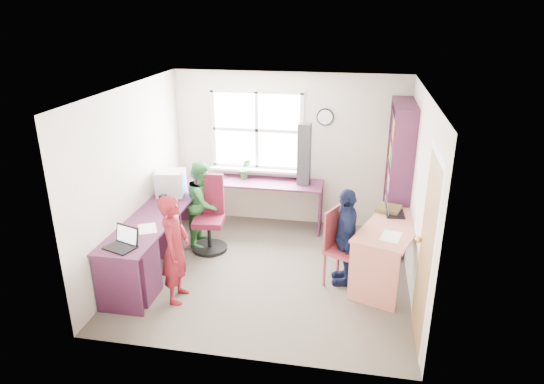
% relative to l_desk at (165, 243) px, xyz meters
% --- Properties ---
extents(room, '(3.64, 3.44, 2.44)m').
position_rel_l_desk_xyz_m(room, '(1.32, 0.38, 0.76)').
color(room, '#4C443B').
rests_on(room, ground).
extents(l_desk, '(2.38, 2.95, 0.75)m').
position_rel_l_desk_xyz_m(l_desk, '(0.00, 0.00, 0.00)').
color(l_desk, '#4E1F3D').
rests_on(l_desk, ground).
extents(right_desk, '(1.05, 1.49, 0.78)m').
position_rel_l_desk_xyz_m(right_desk, '(2.86, 0.37, 0.11)').
color(right_desk, '#E38471').
rests_on(right_desk, ground).
extents(bookshelf, '(0.30, 1.02, 2.10)m').
position_rel_l_desk_xyz_m(bookshelf, '(2.96, 1.47, 0.55)').
color(bookshelf, '#4E1F3D').
rests_on(bookshelf, ground).
extents(swivel_chair, '(0.56, 0.56, 1.09)m').
position_rel_l_desk_xyz_m(swivel_chair, '(0.34, 0.84, 0.01)').
color(swivel_chair, black).
rests_on(swivel_chair, ground).
extents(wooden_chair, '(0.57, 0.57, 0.99)m').
position_rel_l_desk_xyz_m(wooden_chair, '(2.23, 0.21, 0.08)').
color(wooden_chair, '#A0353C').
rests_on(wooden_chair, ground).
extents(crt_monitor, '(0.43, 0.39, 0.38)m').
position_rel_l_desk_xyz_m(crt_monitor, '(-0.22, 0.89, 0.49)').
color(crt_monitor, silver).
rests_on(crt_monitor, l_desk).
extents(laptop_left, '(0.41, 0.37, 0.23)m').
position_rel_l_desk_xyz_m(laptop_left, '(-0.19, -0.70, 0.35)').
color(laptop_left, black).
rests_on(laptop_left, l_desk).
extents(laptop_right, '(0.28, 0.33, 0.22)m').
position_rel_l_desk_xyz_m(laptop_right, '(2.85, 0.71, 0.38)').
color(laptop_right, black).
rests_on(laptop_right, right_desk).
extents(speaker_a, '(0.10, 0.10, 0.17)m').
position_rel_l_desk_xyz_m(speaker_a, '(-0.19, 0.50, 0.38)').
color(speaker_a, black).
rests_on(speaker_a, l_desk).
extents(speaker_b, '(0.11, 0.11, 0.17)m').
position_rel_l_desk_xyz_m(speaker_b, '(-0.14, 1.05, 0.38)').
color(speaker_b, black).
rests_on(speaker_b, l_desk).
extents(cd_tower, '(0.20, 0.18, 0.94)m').
position_rel_l_desk_xyz_m(cd_tower, '(1.58, 1.73, 0.77)').
color(cd_tower, black).
rests_on(cd_tower, l_desk).
extents(game_box, '(0.36, 0.36, 0.06)m').
position_rel_l_desk_xyz_m(game_box, '(2.82, 0.81, 0.36)').
color(game_box, '#B32A16').
rests_on(game_box, right_desk).
extents(paper_a, '(0.33, 0.37, 0.00)m').
position_rel_l_desk_xyz_m(paper_a, '(-0.12, -0.21, 0.30)').
color(paper_a, white).
rests_on(paper_a, l_desk).
extents(paper_b, '(0.29, 0.35, 0.00)m').
position_rel_l_desk_xyz_m(paper_b, '(2.82, 0.04, 0.33)').
color(paper_b, white).
rests_on(paper_b, right_desk).
extents(potted_plant, '(0.22, 0.19, 0.33)m').
position_rel_l_desk_xyz_m(potted_plant, '(0.65, 1.79, 0.46)').
color(potted_plant, '#2E732F').
rests_on(potted_plant, l_desk).
extents(person_red, '(0.35, 0.50, 1.33)m').
position_rel_l_desk_xyz_m(person_red, '(0.35, -0.50, 0.21)').
color(person_red, maroon).
rests_on(person_red, ground).
extents(person_green, '(0.48, 0.61, 1.26)m').
position_rel_l_desk_xyz_m(person_green, '(0.20, 0.99, 0.17)').
color(person_green, '#337F3B').
rests_on(person_green, ground).
extents(person_navy, '(0.37, 0.77, 1.27)m').
position_rel_l_desk_xyz_m(person_navy, '(2.29, 0.24, 0.18)').
color(person_navy, '#121A3B').
rests_on(person_navy, ground).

